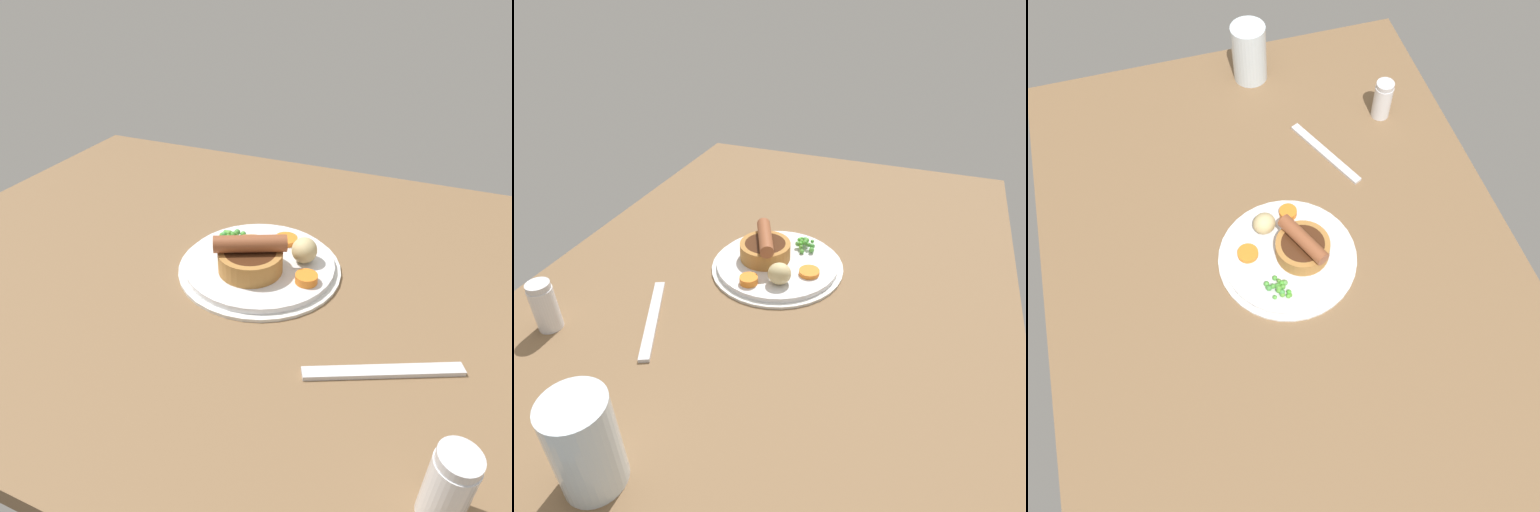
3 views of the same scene
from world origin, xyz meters
TOP-DOWN VIEW (x-y plane):
  - dining_table at (0.00, 0.00)cm, footprint 110.00×80.00cm
  - dinner_plate at (1.25, -0.65)cm, footprint 23.65×23.65cm
  - sausage_pudding at (0.85, -3.15)cm, footprint 10.15×9.12cm
  - pea_pile at (-4.89, 2.59)cm, footprint 4.72×3.98cm
  - potato_chunk_0 at (7.18, 1.79)cm, footprint 4.64×4.81cm
  - carrot_slice_0 at (3.05, 5.79)cm, footprint 5.01×5.01cm
  - carrot_slice_1 at (9.03, -2.99)cm, footprint 3.54×3.54cm
  - fork at (21.37, -14.00)cm, footprint 17.03×8.95cm
  - drinking_glass at (45.64, -5.52)cm, footprint 6.91×6.91cm
  - salt_shaker at (28.09, -27.63)cm, footprint 3.61×3.61cm

SIDE VIEW (x-z plane):
  - dining_table at x=0.00cm, z-range 0.00..3.00cm
  - fork at x=21.37cm, z-range 3.00..3.60cm
  - dinner_plate at x=1.25cm, z-range 2.87..4.27cm
  - carrot_slice_0 at x=3.05cm, z-range 4.40..5.18cm
  - carrot_slice_1 at x=9.03cm, z-range 4.40..5.62cm
  - pea_pile at x=-4.89cm, z-range 4.50..6.33cm
  - potato_chunk_0 at x=7.18cm, z-range 4.40..8.09cm
  - sausage_pudding at x=0.85cm, z-range 3.75..9.25cm
  - salt_shaker at x=28.09cm, z-range 2.96..11.10cm
  - drinking_glass at x=45.64cm, z-range 3.00..15.12cm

